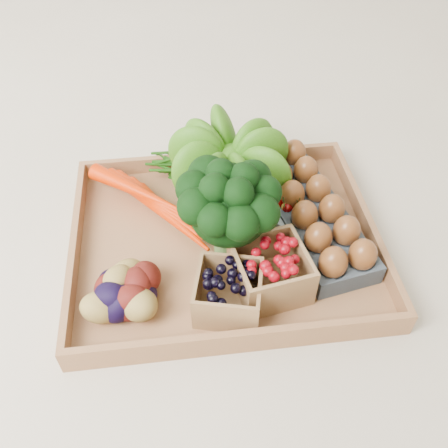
{
  "coord_description": "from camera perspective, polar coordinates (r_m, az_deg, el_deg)",
  "views": [
    {
      "loc": [
        -0.08,
        -0.61,
        0.7
      ],
      "look_at": [
        0.0,
        0.0,
        0.06
      ],
      "focal_mm": 40.0,
      "sensor_mm": 36.0,
      "label": 1
    }
  ],
  "objects": [
    {
      "name": "tray",
      "position": [
        0.93,
        0.0,
        -2.24
      ],
      "size": [
        0.55,
        0.45,
        0.01
      ],
      "primitive_type": "cube",
      "color": "#996740",
      "rests_on": "ground"
    },
    {
      "name": "punnet_blackberry",
      "position": [
        0.81,
        0.52,
        -7.82
      ],
      "size": [
        0.13,
        0.13,
        0.07
      ],
      "primitive_type": "cube",
      "rotation": [
        0.0,
        0.0,
        -0.24
      ],
      "color": "black",
      "rests_on": "tray"
    },
    {
      "name": "egg_carton",
      "position": [
        0.96,
        9.71,
        0.99
      ],
      "size": [
        0.18,
        0.36,
        0.04
      ],
      "primitive_type": "cube",
      "rotation": [
        0.0,
        0.0,
        0.19
      ],
      "color": "#3D454D",
      "rests_on": "tray"
    },
    {
      "name": "broccoli",
      "position": [
        0.86,
        0.58,
        -0.15
      ],
      "size": [
        0.18,
        0.18,
        0.14
      ],
      "primitive_type": null,
      "color": "black",
      "rests_on": "tray"
    },
    {
      "name": "lettuce",
      "position": [
        0.97,
        0.54,
        7.76
      ],
      "size": [
        0.17,
        0.17,
        0.17
      ],
      "primitive_type": "sphere",
      "color": "#23570D",
      "rests_on": "tray"
    },
    {
      "name": "punnet_raspberry",
      "position": [
        0.83,
        5.33,
        -5.39
      ],
      "size": [
        0.13,
        0.13,
        0.08
      ],
      "primitive_type": "cube",
      "rotation": [
        0.0,
        0.0,
        0.17
      ],
      "color": "maroon",
      "rests_on": "tray"
    },
    {
      "name": "ground",
      "position": [
        0.94,
        0.0,
        -2.54
      ],
      "size": [
        4.0,
        4.0,
        0.0
      ],
      "primitive_type": "plane",
      "color": "beige",
      "rests_on": "ground"
    },
    {
      "name": "carrots",
      "position": [
        0.97,
        -7.72,
        2.28
      ],
      "size": [
        0.22,
        0.16,
        0.05
      ],
      "primitive_type": null,
      "color": "red",
      "rests_on": "tray"
    },
    {
      "name": "potatoes",
      "position": [
        0.82,
        -11.34,
        -7.19
      ],
      "size": [
        0.15,
        0.15,
        0.09
      ],
      "primitive_type": null,
      "color": "#440E0A",
      "rests_on": "tray"
    },
    {
      "name": "cherry_bowl",
      "position": [
        0.97,
        7.45,
        1.68
      ],
      "size": [
        0.13,
        0.13,
        0.03
      ],
      "primitive_type": "cylinder",
      "color": "#8C9EA5",
      "rests_on": "tray"
    }
  ]
}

